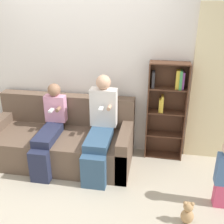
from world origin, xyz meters
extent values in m
plane|color=#B2A893|center=(0.00, 0.00, 0.00)|extent=(14.00, 14.00, 0.00)
cube|color=silver|center=(0.00, 1.06, 1.27)|extent=(10.00, 0.06, 2.55)
cube|color=brown|center=(-0.23, 0.43, 0.22)|extent=(2.03, 0.74, 0.44)
cube|color=brown|center=(-0.23, 0.89, 0.45)|extent=(2.03, 0.19, 0.90)
cube|color=brown|center=(0.71, 0.43, 0.29)|extent=(0.15, 0.74, 0.59)
cube|color=#335170|center=(0.37, 0.00, 0.22)|extent=(0.31, 0.12, 0.44)
cube|color=#335170|center=(0.37, 0.34, 0.50)|extent=(0.31, 0.55, 0.11)
cube|color=white|center=(0.37, 0.69, 0.82)|extent=(0.37, 0.16, 0.54)
sphere|color=tan|center=(0.37, 0.69, 1.19)|extent=(0.20, 0.20, 0.20)
cylinder|color=tan|center=(0.48, 0.56, 0.88)|extent=(0.05, 0.10, 0.05)
cube|color=white|center=(0.37, 0.51, 0.88)|extent=(0.05, 0.12, 0.02)
cube|color=#232842|center=(-0.34, 0.00, 0.22)|extent=(0.25, 0.12, 0.44)
cube|color=#232842|center=(-0.34, 0.35, 0.50)|extent=(0.25, 0.58, 0.11)
cube|color=#E599BC|center=(-0.34, 0.71, 0.75)|extent=(0.30, 0.13, 0.39)
sphere|color=#8C664C|center=(-0.34, 0.71, 1.03)|extent=(0.18, 0.18, 0.18)
cylinder|color=#8C664C|center=(-0.26, 0.59, 0.79)|extent=(0.05, 0.10, 0.05)
cube|color=white|center=(-0.34, 0.54, 0.79)|extent=(0.05, 0.12, 0.02)
cube|color=#DB4C75|center=(1.92, -0.07, 0.15)|extent=(0.18, 0.13, 0.31)
cube|color=#4C2D1E|center=(0.98, 0.90, 0.72)|extent=(0.02, 0.23, 1.44)
cube|color=#4C2D1E|center=(1.50, 0.90, 0.72)|extent=(0.02, 0.23, 1.44)
cube|color=#4C2D1E|center=(1.24, 1.01, 0.72)|extent=(0.54, 0.02, 1.44)
cube|color=#4C2D1E|center=(1.24, 0.90, 0.01)|extent=(0.51, 0.19, 0.02)
cube|color=#4C2D1E|center=(1.24, 0.90, 0.36)|extent=(0.51, 0.19, 0.02)
cube|color=#4C2D1E|center=(1.24, 0.90, 0.72)|extent=(0.51, 0.19, 0.02)
cube|color=#4C2D1E|center=(1.24, 0.90, 1.08)|extent=(0.51, 0.19, 0.02)
cube|color=#4C2D1E|center=(1.24, 0.90, 1.43)|extent=(0.51, 0.19, 0.02)
cube|color=#934CA3|center=(1.43, 0.90, 1.20)|extent=(0.03, 0.11, 0.24)
cube|color=gold|center=(1.36, 0.90, 1.21)|extent=(0.05, 0.11, 0.26)
cube|color=gold|center=(1.18, 0.90, 0.85)|extent=(0.03, 0.14, 0.24)
cube|color=gold|center=(1.16, 0.90, 0.82)|extent=(0.06, 0.11, 0.19)
cube|color=#429956|center=(1.40, 0.90, 1.21)|extent=(0.04, 0.15, 0.26)
cube|color=#333338|center=(1.03, 0.90, 1.20)|extent=(0.04, 0.13, 0.23)
ellipsoid|color=tan|center=(1.51, -0.42, 0.09)|extent=(0.14, 0.12, 0.17)
sphere|color=tan|center=(1.51, -0.42, 0.22)|extent=(0.11, 0.11, 0.11)
sphere|color=tan|center=(1.47, -0.42, 0.26)|extent=(0.04, 0.04, 0.04)
sphere|color=tan|center=(1.54, -0.42, 0.26)|extent=(0.04, 0.04, 0.04)
camera|label=1|loc=(1.10, -2.84, 2.34)|focal=45.00mm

